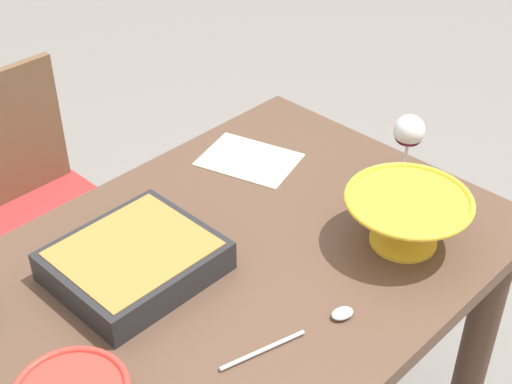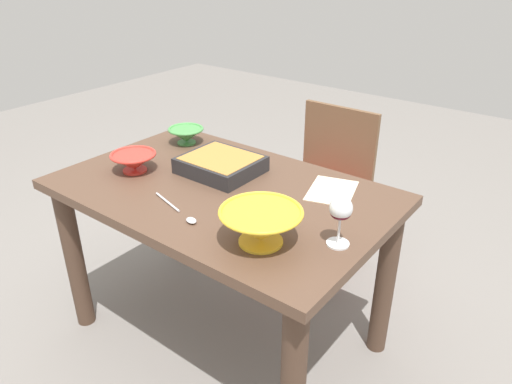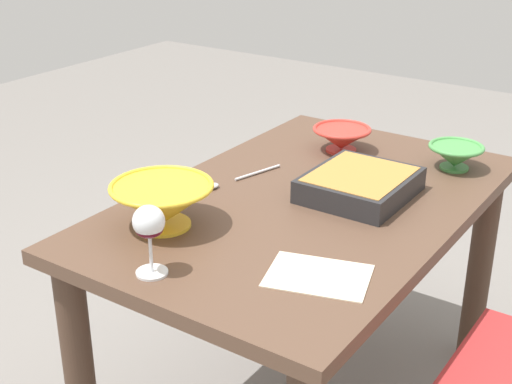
% 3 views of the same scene
% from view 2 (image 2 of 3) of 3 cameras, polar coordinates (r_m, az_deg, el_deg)
% --- Properties ---
extents(ground_plane, '(8.00, 8.00, 0.00)m').
position_cam_2_polar(ground_plane, '(2.24, -3.52, -16.29)').
color(ground_plane, gray).
extents(dining_table, '(1.26, 0.80, 0.73)m').
position_cam_2_polar(dining_table, '(1.89, -4.02, -2.99)').
color(dining_table, brown).
rests_on(dining_table, ground_plane).
extents(chair, '(0.43, 0.44, 0.83)m').
position_cam_2_polar(chair, '(2.49, 8.14, 1.14)').
color(chair, '#B22D2D').
rests_on(chair, ground_plane).
extents(wine_glass, '(0.07, 0.07, 0.16)m').
position_cam_2_polar(wine_glass, '(1.44, 10.00, -2.31)').
color(wine_glass, white).
rests_on(wine_glass, dining_table).
extents(casserole_dish, '(0.30, 0.26, 0.07)m').
position_cam_2_polar(casserole_dish, '(1.94, -4.20, 3.36)').
color(casserole_dish, '#262628').
rests_on(casserole_dish, dining_table).
extents(mixing_bowl, '(0.18, 0.18, 0.08)m').
position_cam_2_polar(mixing_bowl, '(2.00, -14.28, 3.58)').
color(mixing_bowl, red).
rests_on(mixing_bowl, dining_table).
extents(small_bowl, '(0.16, 0.16, 0.08)m').
position_cam_2_polar(small_bowl, '(2.25, -8.28, 6.75)').
color(small_bowl, '#4C994C').
rests_on(small_bowl, dining_table).
extents(serving_bowl, '(0.26, 0.26, 0.11)m').
position_cam_2_polar(serving_bowl, '(1.46, 0.58, -3.93)').
color(serving_bowl, yellow).
rests_on(serving_bowl, dining_table).
extents(serving_spoon, '(0.27, 0.09, 0.01)m').
position_cam_2_polar(serving_spoon, '(1.65, -8.75, -2.51)').
color(serving_spoon, silver).
rests_on(serving_spoon, dining_table).
extents(napkin, '(0.22, 0.26, 0.00)m').
position_cam_2_polar(napkin, '(1.82, 8.98, 0.16)').
color(napkin, beige).
rests_on(napkin, dining_table).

